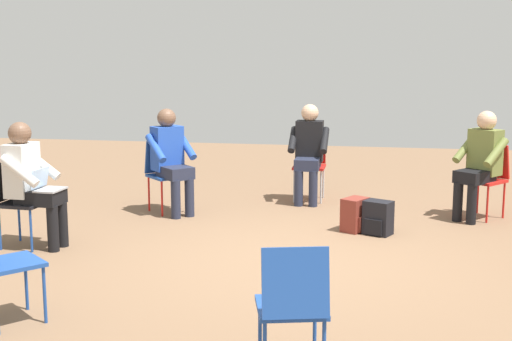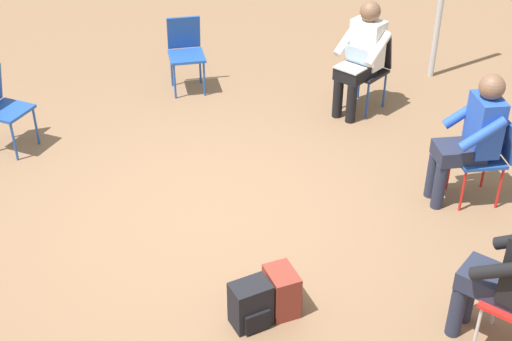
{
  "view_description": "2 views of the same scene",
  "coord_description": "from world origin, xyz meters",
  "px_view_note": "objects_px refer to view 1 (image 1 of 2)",
  "views": [
    {
      "loc": [
        -6.34,
        -0.78,
        1.94
      ],
      "look_at": [
        -0.19,
        0.32,
        0.86
      ],
      "focal_mm": 50.0,
      "sensor_mm": 36.0,
      "label": 1
    },
    {
      "loc": [
        3.4,
        -3.72,
        3.75
      ],
      "look_at": [
        0.32,
        0.26,
        0.52
      ],
      "focal_mm": 50.0,
      "sensor_mm": 36.0,
      "label": 2
    }
  ],
  "objects_px": {
    "backpack_near_laptop_user": "(355,217)",
    "backpack_by_empty_chair": "(378,220)",
    "chair_northeast": "(165,170)",
    "person_with_laptop": "(31,178)",
    "chair_west": "(293,302)",
    "chair_east": "(310,161)",
    "chair_north": "(17,197)",
    "person_in_olive": "(480,159)",
    "person_in_blue": "(171,156)",
    "person_in_black": "(309,148)",
    "chair_southeast": "(487,175)"
  },
  "relations": [
    {
      "from": "chair_north",
      "to": "person_in_olive",
      "type": "relative_size",
      "value": 0.69
    },
    {
      "from": "chair_east",
      "to": "person_in_black",
      "type": "bearing_deg",
      "value": 90.0
    },
    {
      "from": "person_with_laptop",
      "to": "person_in_olive",
      "type": "distance_m",
      "value": 4.87
    },
    {
      "from": "chair_southeast",
      "to": "backpack_by_empty_chair",
      "type": "height_order",
      "value": "chair_southeast"
    },
    {
      "from": "chair_north",
      "to": "person_in_black",
      "type": "xyz_separation_m",
      "value": [
        2.56,
        -2.61,
        0.2
      ]
    },
    {
      "from": "chair_north",
      "to": "backpack_by_empty_chair",
      "type": "distance_m",
      "value": 3.68
    },
    {
      "from": "person_with_laptop",
      "to": "backpack_by_empty_chair",
      "type": "height_order",
      "value": "person_with_laptop"
    },
    {
      "from": "chair_northeast",
      "to": "chair_west",
      "type": "relative_size",
      "value": 1.0
    },
    {
      "from": "chair_east",
      "to": "chair_north",
      "type": "height_order",
      "value": "same"
    },
    {
      "from": "chair_east",
      "to": "person_in_blue",
      "type": "distance_m",
      "value": 1.88
    },
    {
      "from": "backpack_near_laptop_user",
      "to": "backpack_by_empty_chair",
      "type": "bearing_deg",
      "value": -111.37
    },
    {
      "from": "chair_north",
      "to": "chair_southeast",
      "type": "distance_m",
      "value": 5.17
    },
    {
      "from": "person_in_black",
      "to": "backpack_by_empty_chair",
      "type": "bearing_deg",
      "value": 121.41
    },
    {
      "from": "chair_northeast",
      "to": "person_with_laptop",
      "type": "bearing_deg",
      "value": 20.86
    },
    {
      "from": "backpack_near_laptop_user",
      "to": "chair_west",
      "type": "bearing_deg",
      "value": 176.61
    },
    {
      "from": "person_in_black",
      "to": "backpack_near_laptop_user",
      "type": "xyz_separation_m",
      "value": [
        -1.38,
        -0.65,
        -0.54
      ]
    },
    {
      "from": "backpack_near_laptop_user",
      "to": "chair_north",
      "type": "bearing_deg",
      "value": 109.88
    },
    {
      "from": "person_in_olive",
      "to": "backpack_by_empty_chair",
      "type": "relative_size",
      "value": 3.44
    },
    {
      "from": "backpack_by_empty_chair",
      "to": "person_with_laptop",
      "type": "bearing_deg",
      "value": 108.16
    },
    {
      "from": "chair_east",
      "to": "chair_southeast",
      "type": "relative_size",
      "value": 1.0
    },
    {
      "from": "chair_west",
      "to": "backpack_near_laptop_user",
      "type": "bearing_deg",
      "value": 72.18
    },
    {
      "from": "chair_west",
      "to": "person_with_laptop",
      "type": "xyz_separation_m",
      "value": [
        2.41,
        2.87,
        0.2
      ]
    },
    {
      "from": "person_in_olive",
      "to": "chair_east",
      "type": "bearing_deg",
      "value": 19.1
    },
    {
      "from": "person_in_black",
      "to": "chair_east",
      "type": "bearing_deg",
      "value": -90.0
    },
    {
      "from": "person_in_olive",
      "to": "backpack_near_laptop_user",
      "type": "xyz_separation_m",
      "value": [
        -0.79,
        1.36,
        -0.54
      ]
    },
    {
      "from": "person_in_blue",
      "to": "person_in_black",
      "type": "bearing_deg",
      "value": 166.25
    },
    {
      "from": "person_in_blue",
      "to": "backpack_near_laptop_user",
      "type": "relative_size",
      "value": 3.44
    },
    {
      "from": "backpack_by_empty_chair",
      "to": "chair_southeast",
      "type": "bearing_deg",
      "value": -50.21
    },
    {
      "from": "person_with_laptop",
      "to": "backpack_by_empty_chair",
      "type": "relative_size",
      "value": 3.44
    },
    {
      "from": "chair_east",
      "to": "person_with_laptop",
      "type": "distance_m",
      "value": 3.67
    },
    {
      "from": "chair_northeast",
      "to": "person_in_blue",
      "type": "xyz_separation_m",
      "value": [
        -0.12,
        -0.12,
        0.2
      ]
    },
    {
      "from": "chair_north",
      "to": "chair_southeast",
      "type": "height_order",
      "value": "same"
    },
    {
      "from": "chair_northeast",
      "to": "person_in_olive",
      "type": "bearing_deg",
      "value": 138.53
    },
    {
      "from": "person_with_laptop",
      "to": "backpack_near_laptop_user",
      "type": "height_order",
      "value": "person_with_laptop"
    },
    {
      "from": "chair_north",
      "to": "person_in_blue",
      "type": "height_order",
      "value": "person_in_blue"
    },
    {
      "from": "chair_north",
      "to": "backpack_by_empty_chair",
      "type": "bearing_deg",
      "value": 110.91
    },
    {
      "from": "chair_north",
      "to": "person_in_blue",
      "type": "distance_m",
      "value": 1.97
    },
    {
      "from": "chair_north",
      "to": "person_in_blue",
      "type": "bearing_deg",
      "value": 150.25
    },
    {
      "from": "chair_northeast",
      "to": "chair_west",
      "type": "bearing_deg",
      "value": 71.54
    },
    {
      "from": "chair_northeast",
      "to": "person_in_black",
      "type": "xyz_separation_m",
      "value": [
        0.8,
        -1.64,
        0.2
      ]
    },
    {
      "from": "chair_northeast",
      "to": "person_with_laptop",
      "type": "distance_m",
      "value": 1.95
    },
    {
      "from": "chair_north",
      "to": "person_in_black",
      "type": "bearing_deg",
      "value": 138.19
    },
    {
      "from": "person_in_olive",
      "to": "chair_west",
      "type": "bearing_deg",
      "value": 109.86
    },
    {
      "from": "chair_northeast",
      "to": "person_in_blue",
      "type": "relative_size",
      "value": 0.69
    },
    {
      "from": "person_in_black",
      "to": "backpack_near_laptop_user",
      "type": "height_order",
      "value": "person_in_black"
    },
    {
      "from": "chair_north",
      "to": "backpack_near_laptop_user",
      "type": "height_order",
      "value": "chair_north"
    },
    {
      "from": "person_with_laptop",
      "to": "chair_northeast",
      "type": "bearing_deg",
      "value": 159.49
    },
    {
      "from": "person_in_blue",
      "to": "backpack_near_laptop_user",
      "type": "distance_m",
      "value": 2.28
    },
    {
      "from": "chair_north",
      "to": "person_in_black",
      "type": "distance_m",
      "value": 3.66
    },
    {
      "from": "chair_west",
      "to": "backpack_by_empty_chair",
      "type": "bearing_deg",
      "value": 68.11
    }
  ]
}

